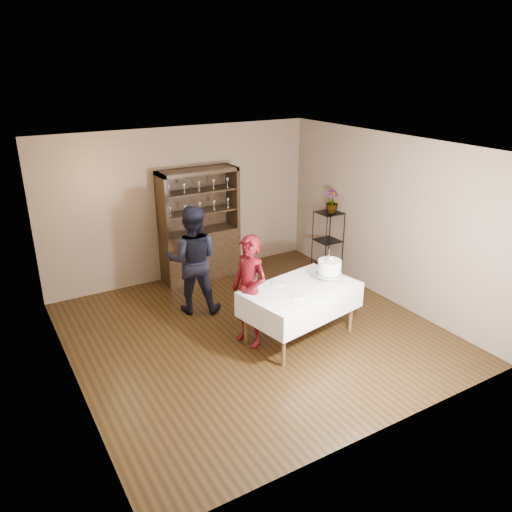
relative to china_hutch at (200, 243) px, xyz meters
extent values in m
plane|color=black|center=(-0.20, -2.25, -0.66)|extent=(5.00, 5.00, 0.00)
plane|color=white|center=(-0.20, -2.25, 2.04)|extent=(5.00, 5.00, 0.00)
cube|color=brown|center=(-0.20, 0.25, 0.69)|extent=(5.00, 0.02, 2.70)
cube|color=brown|center=(-2.70, -2.25, 0.69)|extent=(0.02, 5.00, 2.70)
cube|color=brown|center=(2.30, -2.25, 0.69)|extent=(0.02, 5.00, 2.70)
cube|color=black|center=(0.00, -0.01, -0.21)|extent=(1.40, 0.48, 0.90)
cube|color=black|center=(0.00, 0.21, 0.79)|extent=(1.40, 0.03, 1.10)
cube|color=black|center=(0.00, -0.01, 1.31)|extent=(1.40, 0.48, 0.06)
cube|color=black|center=(0.00, -0.01, 0.59)|extent=(1.28, 0.42, 0.02)
cube|color=black|center=(0.00, -0.01, 0.96)|extent=(1.28, 0.42, 0.02)
cylinder|color=black|center=(1.88, -1.25, -0.06)|extent=(0.02, 0.02, 1.20)
cylinder|color=black|center=(2.28, -1.25, -0.06)|extent=(0.02, 0.02, 1.20)
cylinder|color=black|center=(1.88, -0.85, -0.06)|extent=(0.02, 0.02, 1.20)
cylinder|color=black|center=(2.28, -0.85, -0.06)|extent=(0.02, 0.02, 1.20)
cube|color=black|center=(2.08, -1.05, -0.51)|extent=(0.40, 0.40, 0.02)
cube|color=black|center=(2.08, -1.05, -0.01)|extent=(0.40, 0.40, 0.01)
cube|color=black|center=(2.08, -1.05, 0.52)|extent=(0.40, 0.40, 0.02)
cube|color=silver|center=(0.29, -2.71, -0.06)|extent=(1.73, 1.24, 0.37)
cylinder|color=#52381E|center=(-0.31, -3.20, -0.29)|extent=(0.06, 0.06, 0.75)
cylinder|color=#52381E|center=(1.03, -2.95, -0.29)|extent=(0.06, 0.06, 0.75)
cylinder|color=#52381E|center=(-0.44, -2.46, -0.29)|extent=(0.06, 0.06, 0.75)
cylinder|color=#52381E|center=(0.89, -2.21, -0.29)|extent=(0.06, 0.06, 0.75)
imported|color=#3B0512|center=(-0.38, -2.45, 0.13)|extent=(0.53, 0.67, 1.59)
imported|color=black|center=(-0.64, -1.15, 0.19)|extent=(1.05, 0.98, 1.72)
cylinder|color=white|center=(0.75, -2.75, 0.13)|extent=(0.20, 0.20, 0.01)
cylinder|color=white|center=(0.75, -2.75, 0.18)|extent=(0.05, 0.05, 0.10)
cylinder|color=white|center=(0.75, -2.75, 0.24)|extent=(0.37, 0.37, 0.02)
cylinder|color=#457236|center=(0.75, -2.75, 0.25)|extent=(0.36, 0.36, 0.02)
cylinder|color=silver|center=(0.75, -2.75, 0.35)|extent=(0.40, 0.40, 0.20)
sphere|color=#5165AF|center=(0.79, -2.75, 0.46)|extent=(0.02, 0.02, 0.02)
cube|color=silver|center=(0.71, -2.77, 0.52)|extent=(0.02, 0.02, 0.14)
cube|color=black|center=(0.71, -2.77, 0.61)|extent=(0.02, 0.02, 0.05)
cylinder|color=white|center=(0.09, -2.92, 0.13)|extent=(0.23, 0.23, 0.01)
cylinder|color=white|center=(0.09, -2.43, 0.13)|extent=(0.22, 0.22, 0.01)
imported|color=#457236|center=(2.10, -1.09, 0.73)|extent=(0.24, 0.24, 0.40)
camera|label=1|loc=(-3.44, -7.79, 3.05)|focal=35.00mm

